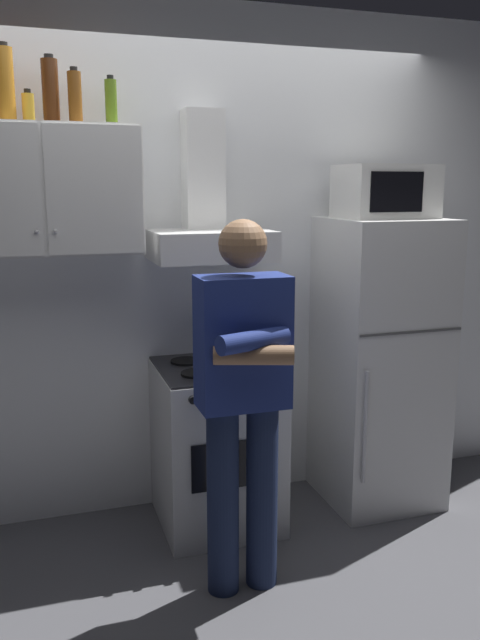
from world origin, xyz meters
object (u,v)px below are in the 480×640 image
object	(u,v)px
upper_cabinet	(43,190)
bottle_beer_brown	(75,97)
person_standing	(243,395)
bottle_rum_dark	(50,91)
bottle_liquor_amber	(5,84)
bottle_olive_oil	(111,102)
microwave	(385,192)
cooking_pot	(247,358)
range_hood	(208,220)
stove_oven	(217,445)
refrigerator	(380,363)
bottle_spice_jar	(28,108)

from	to	relation	value
upper_cabinet	bottle_beer_brown	world-z (taller)	bottle_beer_brown
person_standing	bottle_rum_dark	bearing A→B (deg)	133.12
bottle_rum_dark	bottle_liquor_amber	world-z (taller)	bottle_liquor_amber
upper_cabinet	person_standing	distance (m)	1.35
bottle_olive_oil	person_standing	bearing A→B (deg)	-61.94
microwave	bottle_liquor_amber	world-z (taller)	bottle_liquor_amber
cooking_pot	bottle_beer_brown	bearing A→B (deg)	163.79
range_hood	microwave	world-z (taller)	range_hood
bottle_olive_oil	microwave	bearing A→B (deg)	-5.99
bottle_olive_oil	bottle_liquor_amber	bearing A→B (deg)	-172.20
cooking_pot	upper_cabinet	bearing A→B (deg)	165.27
upper_cabinet	bottle_beer_brown	size ratio (longest dim) A/B	3.60
upper_cabinet	stove_oven	distance (m)	1.55
stove_oven	microwave	xyz separation A→B (m)	(0.95, 0.02, 1.31)
refrigerator	person_standing	distance (m)	1.17
upper_cabinet	bottle_spice_jar	bearing A→B (deg)	134.41
bottle_rum_dark	cooking_pot	bearing A→B (deg)	-16.00
refrigerator	bottle_liquor_amber	world-z (taller)	bottle_liquor_amber
bottle_rum_dark	microwave	bearing A→B (deg)	-3.76
stove_oven	bottle_liquor_amber	distance (m)	2.01
range_hood	cooking_pot	world-z (taller)	range_hood
bottle_beer_brown	bottle_liquor_amber	world-z (taller)	bottle_liquor_amber
microwave	bottle_beer_brown	xyz separation A→B (m)	(-1.58, 0.08, 0.43)
range_hood	bottle_rum_dark	distance (m)	0.95
person_standing	bottle_rum_dark	distance (m)	1.64
microwave	cooking_pot	world-z (taller)	microwave
upper_cabinet	bottle_rum_dark	size ratio (longest dim) A/B	2.97
microwave	bottle_rum_dark	world-z (taller)	bottle_rum_dark
microwave	person_standing	world-z (taller)	microwave
cooking_pot	bottle_rum_dark	size ratio (longest dim) A/B	1.02
range_hood	person_standing	distance (m)	1.01
stove_oven	bottle_liquor_amber	size ratio (longest dim) A/B	2.59
stove_oven	cooking_pot	xyz separation A→B (m)	(0.13, -0.12, 0.49)
range_hood	stove_oven	bearing A→B (deg)	-90.00
bottle_liquor_amber	bottle_rum_dark	bearing A→B (deg)	8.04
cooking_pot	bottle_liquor_amber	xyz separation A→B (m)	(-1.06, 0.22, 1.29)
cooking_pot	range_hood	bearing A→B (deg)	117.88
upper_cabinet	range_hood	distance (m)	0.81
bottle_rum_dark	bottle_spice_jar	bearing A→B (deg)	160.35
stove_oven	refrigerator	bearing A→B (deg)	0.04
bottle_spice_jar	bottle_rum_dark	xyz separation A→B (m)	(0.10, -0.04, 0.07)
microwave	person_standing	size ratio (longest dim) A/B	0.29
cooking_pot	stove_oven	bearing A→B (deg)	137.51
bottle_spice_jar	bottle_liquor_amber	bearing A→B (deg)	-145.60
bottle_rum_dark	bottle_olive_oil	world-z (taller)	bottle_rum_dark
upper_cabinet	bottle_olive_oil	bearing A→B (deg)	7.04
upper_cabinet	bottle_beer_brown	xyz separation A→B (m)	(0.17, -0.02, 0.42)
person_standing	bottle_beer_brown	size ratio (longest dim) A/B	6.56
stove_oven	range_hood	bearing A→B (deg)	90.00
person_standing	upper_cabinet	bearing A→B (deg)	135.74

